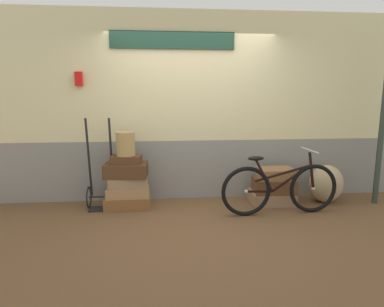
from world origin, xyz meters
name	(u,v)px	position (x,y,z in m)	size (l,w,h in m)	color
ground	(196,217)	(0.00, 0.00, -0.03)	(8.75, 5.20, 0.06)	brown
station_building	(191,107)	(0.01, 0.85, 1.42)	(6.75, 0.74, 2.83)	gray
suitcase_0	(128,202)	(-0.96, 0.38, 0.09)	(0.65, 0.38, 0.18)	brown
suitcase_1	(128,192)	(-0.95, 0.37, 0.24)	(0.60, 0.32, 0.14)	#9E754C
suitcase_2	(128,182)	(-0.94, 0.38, 0.38)	(0.54, 0.34, 0.15)	#937051
suitcase_3	(126,170)	(-0.97, 0.39, 0.56)	(0.60, 0.37, 0.20)	#4C2D19
suitcase_4	(126,160)	(-0.96, 0.37, 0.71)	(0.42, 0.25, 0.11)	#4C2D19
suitcase_5	(271,197)	(1.18, 0.40, 0.09)	(0.64, 0.48, 0.18)	#937051
suitcase_6	(274,185)	(1.20, 0.37, 0.28)	(0.60, 0.43, 0.21)	brown
suitcase_7	(276,174)	(1.22, 0.36, 0.47)	(0.52, 0.39, 0.15)	olive
wicker_basket	(126,144)	(-0.96, 0.38, 0.94)	(0.26, 0.26, 0.33)	#A8844C
luggage_trolley	(101,188)	(-1.33, 0.44, 0.29)	(0.40, 0.37, 1.30)	black
burlap_sack	(326,184)	(2.01, 0.36, 0.29)	(0.51, 0.43, 0.57)	tan
bicycle	(280,189)	(1.13, -0.07, 0.36)	(1.64, 0.46, 0.89)	black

